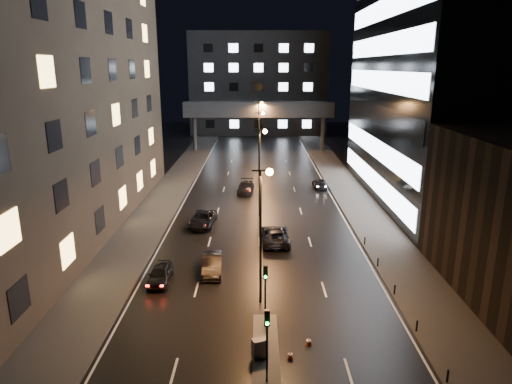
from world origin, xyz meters
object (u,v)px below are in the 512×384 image
Objects in this scene: car_away_b at (212,264)px; car_away_d at (246,187)px; car_toward_b at (320,183)px; car_away_a at (160,274)px; car_away_c at (203,219)px; car_toward_a at (275,235)px; utility_cabinet at (259,348)px.

car_away_d is (2.20, 25.38, -0.01)m from car_away_b.
car_away_d is 1.18× the size of car_toward_b.
car_away_c is at bearing 80.91° from car_away_a.
car_away_d is 10.84m from car_toward_b.
car_away_a is at bearing -92.54° from car_away_c.
car_away_a is 12.87m from car_toward_a.
car_away_a is 13.70m from car_away_c.
car_away_b is at bearing -91.36° from car_away_d.
car_away_a reaches higher than car_toward_b.
car_toward_a reaches higher than car_away_a.
car_away_c is (-2.18, 11.79, -0.01)m from car_away_b.
car_away_a is 0.97× the size of car_toward_b.
car_away_b reaches higher than car_away_a.
car_away_d is 37.26m from utility_cabinet.
car_away_a is 0.82× the size of car_away_d.
car_away_c reaches higher than car_toward_b.
car_away_c is 1.24× the size of car_toward_b.
car_away_d is at bearing 81.79° from car_away_b.
car_away_b is 12.48m from utility_cabinet.
car_away_d is at bearing 77.33° from car_away_c.
car_away_a is at bearing 40.15° from car_toward_a.
car_away_b is 0.85× the size of car_away_c.
car_away_b is at bearing 22.48° from car_away_a.
car_away_b is at bearing 65.13° from car_toward_b.
utility_cabinet is at bearing -53.00° from car_away_a.
car_toward_a is at bearing 40.34° from car_away_a.
car_toward_a reaches higher than car_away_c.
car_away_b is 11.99m from car_away_c.
utility_cabinet is (1.74, -37.22, -0.00)m from car_away_d.
car_toward_a reaches higher than car_away_b.
car_toward_b is (10.53, 2.57, -0.12)m from car_away_d.
car_away_c is 24.41m from utility_cabinet.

